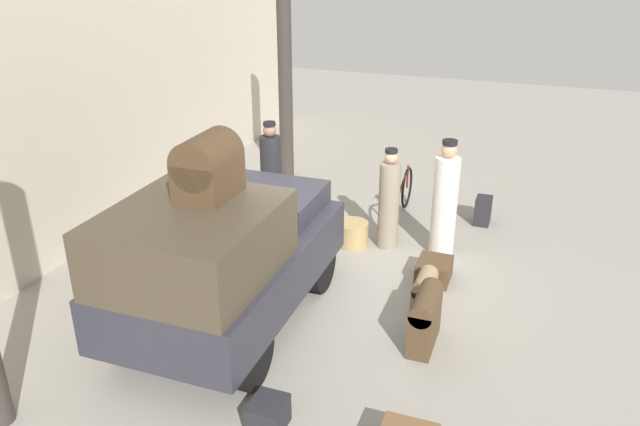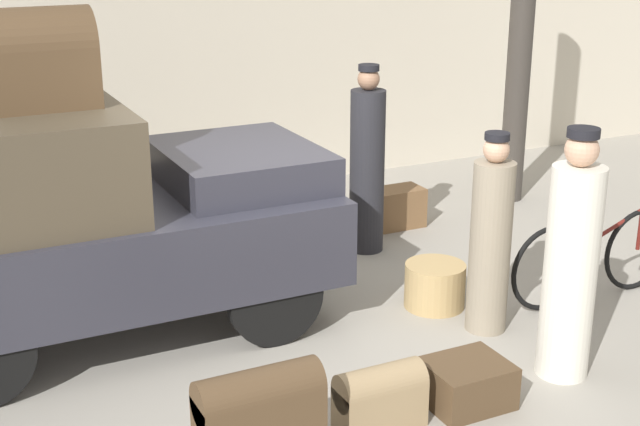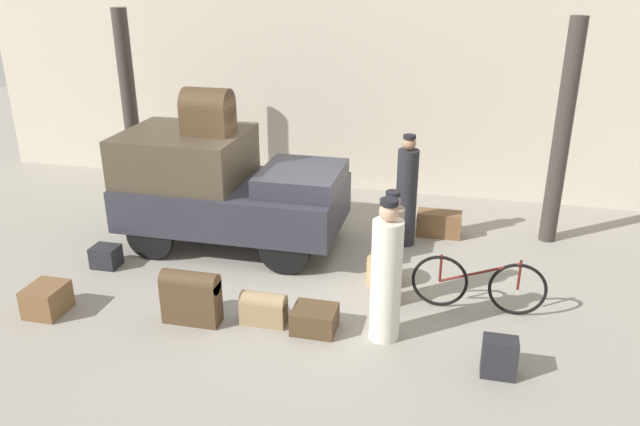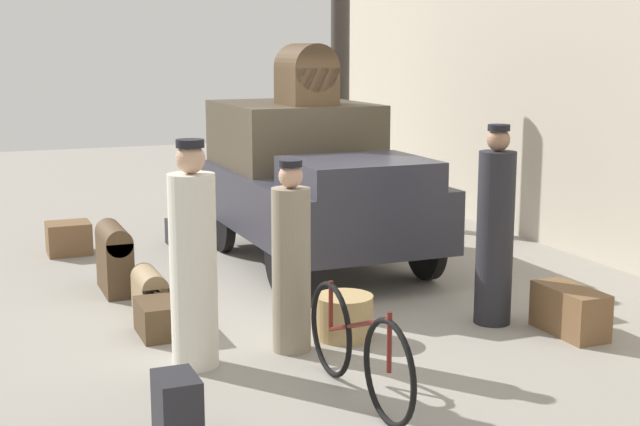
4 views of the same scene
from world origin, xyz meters
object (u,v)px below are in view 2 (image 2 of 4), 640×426
object	(u,v)px
porter_lifting_near_truck	(571,266)
suitcase_small_leather	(467,383)
truck	(79,214)
porter_carrying_trunk	(367,167)
porter_with_bicycle	(490,242)
wicker_basket	(435,285)
trunk_umber_medium	(260,422)
trunk_on_truck_roof	(41,59)
trunk_barrel_dark	(380,396)
trunk_wicker_pale	(389,209)
bicycle	(594,258)

from	to	relation	value
porter_lifting_near_truck	suitcase_small_leather	distance (m)	1.13
truck	porter_carrying_trunk	bearing A→B (deg)	12.73
porter_lifting_near_truck	porter_with_bicycle	bearing A→B (deg)	93.81
wicker_basket	porter_carrying_trunk	xyz separation A→B (m)	(0.14, 1.47, 0.68)
wicker_basket	porter_with_bicycle	world-z (taller)	porter_with_bicycle
wicker_basket	trunk_umber_medium	distance (m)	2.84
trunk_on_truck_roof	trunk_umber_medium	bearing A→B (deg)	-74.86
trunk_barrel_dark	trunk_on_truck_roof	bearing A→B (deg)	124.97
truck	porter_lifting_near_truck	bearing A→B (deg)	-36.62
porter_carrying_trunk	porter_lifting_near_truck	world-z (taller)	porter_carrying_trunk
truck	trunk_wicker_pale	xyz separation A→B (m)	(3.48, 1.13, -0.80)
suitcase_small_leather	trunk_wicker_pale	xyz separation A→B (m)	(1.38, 3.41, 0.06)
wicker_basket	trunk_on_truck_roof	distance (m)	3.70
porter_with_bicycle	trunk_umber_medium	size ratio (longest dim) A/B	2.18
truck	trunk_on_truck_roof	xyz separation A→B (m)	(-0.17, 0.00, 1.22)
trunk_wicker_pale	truck	bearing A→B (deg)	-162.00
porter_lifting_near_truck	bicycle	bearing A→B (deg)	39.61
wicker_basket	trunk_barrel_dark	bearing A→B (deg)	-133.41
truck	trunk_umber_medium	size ratio (longest dim) A/B	4.69
porter_carrying_trunk	trunk_umber_medium	xyz separation A→B (m)	(-2.45, -3.12, -0.48)
truck	porter_with_bicycle	xyz separation A→B (m)	(2.94, -1.36, -0.26)
porter_lifting_near_truck	trunk_on_truck_roof	xyz separation A→B (m)	(-3.17, 2.23, 1.38)
porter_lifting_near_truck	trunk_barrel_dark	world-z (taller)	porter_lifting_near_truck
truck	suitcase_small_leather	world-z (taller)	truck
trunk_umber_medium	bicycle	bearing A→B (deg)	17.76
bicycle	trunk_barrel_dark	bearing A→B (deg)	-160.02
porter_with_bicycle	porter_lifting_near_truck	distance (m)	0.87
bicycle	trunk_on_truck_roof	size ratio (longest dim) A/B	2.39
bicycle	trunk_wicker_pale	xyz separation A→B (m)	(-0.65, 2.42, -0.18)
bicycle	porter_lifting_near_truck	xyz separation A→B (m)	(-1.13, -0.94, 0.47)
porter_carrying_trunk	suitcase_small_leather	size ratio (longest dim) A/B	3.36
trunk_wicker_pale	trunk_umber_medium	world-z (taller)	trunk_umber_medium
suitcase_small_leather	bicycle	bearing A→B (deg)	26.08
bicycle	porter_lifting_near_truck	distance (m)	1.54
porter_with_bicycle	truck	bearing A→B (deg)	155.10
porter_lifting_near_truck	trunk_wicker_pale	size ratio (longest dim) A/B	2.48
porter_with_bicycle	trunk_on_truck_roof	distance (m)	3.70
trunk_barrel_dark	wicker_basket	bearing A→B (deg)	46.59
trunk_umber_medium	wicker_basket	bearing A→B (deg)	35.41
bicycle	wicker_basket	xyz separation A→B (m)	(-1.33, 0.48, -0.20)
porter_carrying_trunk	trunk_barrel_dark	bearing A→B (deg)	-117.37
trunk_umber_medium	trunk_barrel_dark	xyz separation A→B (m)	(0.93, 0.18, -0.16)
trunk_wicker_pale	trunk_on_truck_roof	size ratio (longest dim) A/B	1.00
truck	porter_lifting_near_truck	world-z (taller)	truck
truck	bicycle	size ratio (longest dim) A/B	2.00
wicker_basket	trunk_barrel_dark	xyz separation A→B (m)	(-1.38, -1.46, 0.04)
trunk_umber_medium	trunk_on_truck_roof	xyz separation A→B (m)	(-0.66, 2.45, 1.84)
porter_carrying_trunk	porter_with_bicycle	bearing A→B (deg)	-90.00
truck	bicycle	xyz separation A→B (m)	(4.13, -1.29, -0.63)
wicker_basket	trunk_wicker_pale	distance (m)	2.06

